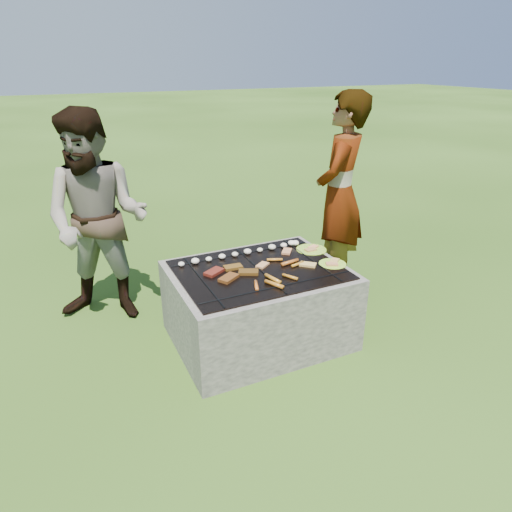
{
  "coord_description": "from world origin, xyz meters",
  "views": [
    {
      "loc": [
        -1.34,
        -2.81,
        2.07
      ],
      "look_at": [
        0.0,
        0.05,
        0.7
      ],
      "focal_mm": 32.0,
      "sensor_mm": 36.0,
      "label": 1
    }
  ],
  "objects_px": {
    "plate_near": "(333,264)",
    "cook": "(340,195)",
    "fire_pit": "(259,307)",
    "plate_far": "(311,250)",
    "bystander": "(98,220)"
  },
  "relations": [
    {
      "from": "plate_near",
      "to": "cook",
      "type": "bearing_deg",
      "value": 53.21
    },
    {
      "from": "fire_pit",
      "to": "plate_near",
      "type": "relative_size",
      "value": 4.62
    },
    {
      "from": "plate_far",
      "to": "cook",
      "type": "distance_m",
      "value": 0.73
    },
    {
      "from": "fire_pit",
      "to": "cook",
      "type": "xyz_separation_m",
      "value": [
        1.09,
        0.55,
        0.64
      ]
    },
    {
      "from": "bystander",
      "to": "cook",
      "type": "bearing_deg",
      "value": 20.04
    },
    {
      "from": "fire_pit",
      "to": "bystander",
      "type": "xyz_separation_m",
      "value": [
        -1.02,
        0.88,
        0.59
      ]
    },
    {
      "from": "plate_far",
      "to": "bystander",
      "type": "relative_size",
      "value": 0.17
    },
    {
      "from": "cook",
      "to": "bystander",
      "type": "height_order",
      "value": "cook"
    },
    {
      "from": "cook",
      "to": "plate_far",
      "type": "bearing_deg",
      "value": -4.68
    },
    {
      "from": "plate_far",
      "to": "plate_near",
      "type": "distance_m",
      "value": 0.31
    },
    {
      "from": "fire_pit",
      "to": "cook",
      "type": "distance_m",
      "value": 1.38
    },
    {
      "from": "cook",
      "to": "bystander",
      "type": "bearing_deg",
      "value": -50.09
    },
    {
      "from": "fire_pit",
      "to": "plate_near",
      "type": "bearing_deg",
      "value": -15.38
    },
    {
      "from": "fire_pit",
      "to": "plate_far",
      "type": "xyz_separation_m",
      "value": [
        0.56,
        0.16,
        0.33
      ]
    },
    {
      "from": "fire_pit",
      "to": "plate_far",
      "type": "bearing_deg",
      "value": 15.83
    }
  ]
}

